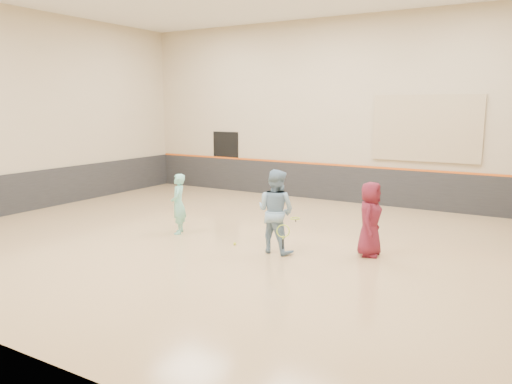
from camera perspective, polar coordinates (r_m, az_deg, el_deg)
The scene contains 14 objects.
room at distance 11.65m, azimuth -1.57°, elevation -1.86°, with size 15.04×12.04×6.22m.
wainscot_back at distance 16.96m, azimuth 9.24°, elevation 0.99°, with size 14.90×0.04×1.20m, color #232326.
wainscot_left at distance 16.84m, azimuth -23.62°, elevation 0.22°, with size 0.04×11.90×1.20m, color #232326.
accent_stripe at distance 16.86m, azimuth 9.29°, elevation 3.07°, with size 14.90×0.03×0.06m, color #D85914.
acoustic_panel at distance 15.95m, azimuth 18.87°, elevation 6.90°, with size 3.20×0.08×2.00m, color tan.
doorway at distance 18.99m, azimuth -3.46°, elevation 3.57°, with size 1.10×0.05×2.20m, color black.
girl at distance 12.61m, azimuth -8.86°, elevation -1.35°, with size 0.55×0.36×1.51m, color #7EDAC3.
instructor at distance 10.84m, azimuth 2.26°, elevation -2.20°, with size 0.89×0.69×1.83m, color #7DA2C2.
young_man at distance 10.88m, azimuth 12.91°, elevation -3.03°, with size 0.78×0.51×1.60m, color maroon.
held_racket at distance 10.47m, azimuth 3.11°, elevation -4.47°, with size 0.29×0.29×0.58m, color #B9DF30, non-canonical shape.
spare_racket at distance 14.22m, azimuth 4.48°, elevation -2.98°, with size 0.61×0.61×0.05m, color #B0DA30, non-canonical shape.
ball_under_racket at distance 11.57m, azimuth -2.44°, elevation -5.93°, with size 0.07×0.07×0.07m, color yellow.
ball_in_hand at distance 10.65m, azimuth 13.23°, elevation -1.75°, with size 0.07×0.07×0.07m, color #C1DC33.
ball_beside_spare at distance 14.62m, azimuth 2.13°, elevation -2.56°, with size 0.07×0.07×0.07m, color gold.
Camera 1 is at (6.09, -9.64, 3.19)m, focal length 35.00 mm.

